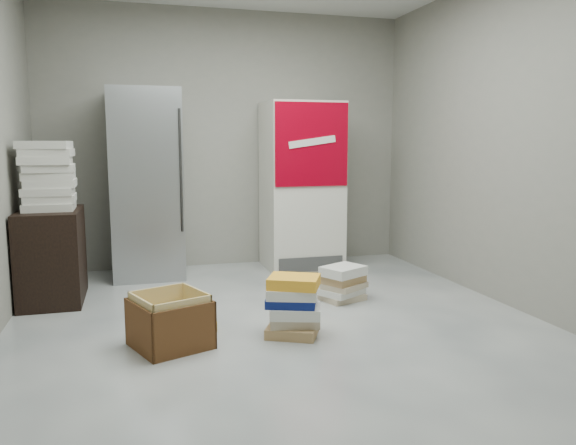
{
  "coord_description": "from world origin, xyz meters",
  "views": [
    {
      "loc": [
        -1.04,
        -3.74,
        1.37
      ],
      "look_at": [
        0.2,
        0.7,
        0.71
      ],
      "focal_mm": 35.0,
      "sensor_mm": 36.0,
      "label": 1
    }
  ],
  "objects_px": {
    "coke_cooler": "(302,185)",
    "cardboard_box": "(170,325)",
    "wood_shelf": "(52,256)",
    "phonebook_stack_main": "(293,306)",
    "steel_fridge": "(146,184)"
  },
  "relations": [
    {
      "from": "coke_cooler",
      "to": "wood_shelf",
      "type": "height_order",
      "value": "coke_cooler"
    },
    {
      "from": "steel_fridge",
      "to": "wood_shelf",
      "type": "relative_size",
      "value": 2.37
    },
    {
      "from": "steel_fridge",
      "to": "cardboard_box",
      "type": "height_order",
      "value": "steel_fridge"
    },
    {
      "from": "wood_shelf",
      "to": "phonebook_stack_main",
      "type": "distance_m",
      "value": 2.27
    },
    {
      "from": "phonebook_stack_main",
      "to": "cardboard_box",
      "type": "distance_m",
      "value": 0.87
    },
    {
      "from": "steel_fridge",
      "to": "coke_cooler",
      "type": "xyz_separation_m",
      "value": [
        1.65,
        -0.01,
        -0.05
      ]
    },
    {
      "from": "wood_shelf",
      "to": "phonebook_stack_main",
      "type": "height_order",
      "value": "wood_shelf"
    },
    {
      "from": "coke_cooler",
      "to": "cardboard_box",
      "type": "height_order",
      "value": "coke_cooler"
    },
    {
      "from": "wood_shelf",
      "to": "phonebook_stack_main",
      "type": "xyz_separation_m",
      "value": [
        1.77,
        -1.42,
        -0.18
      ]
    },
    {
      "from": "phonebook_stack_main",
      "to": "steel_fridge",
      "type": "bearing_deg",
      "value": 134.71
    },
    {
      "from": "steel_fridge",
      "to": "phonebook_stack_main",
      "type": "distance_m",
      "value": 2.45
    },
    {
      "from": "phonebook_stack_main",
      "to": "cardboard_box",
      "type": "relative_size",
      "value": 0.76
    },
    {
      "from": "steel_fridge",
      "to": "coke_cooler",
      "type": "distance_m",
      "value": 1.65
    },
    {
      "from": "steel_fridge",
      "to": "coke_cooler",
      "type": "relative_size",
      "value": 1.06
    },
    {
      "from": "coke_cooler",
      "to": "phonebook_stack_main",
      "type": "bearing_deg",
      "value": -108.41
    }
  ]
}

